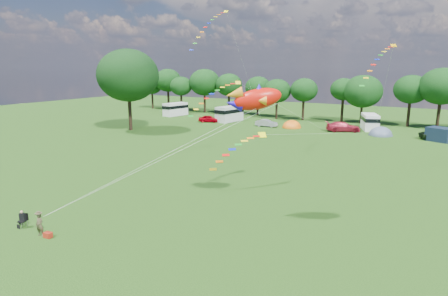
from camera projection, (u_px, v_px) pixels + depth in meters
The scene contains 21 objects.
ground_plane at pixel (162, 230), 24.36m from camera, with size 180.00×180.00×0.00m, color black.
tree_line at pixel (384, 90), 66.62m from camera, with size 102.98×10.98×10.27m.
big_tree at pixel (128, 75), 60.89m from camera, with size 10.00×10.00×13.28m.
car_a at pixel (209, 119), 71.56m from camera, with size 1.57×3.98×1.33m, color #A6000C.
car_b at pixel (266, 123), 66.14m from camera, with size 1.36×3.65×1.29m, color #929399.
car_c at pixel (343, 127), 61.26m from camera, with size 2.21×5.25×1.58m, color #A91E32.
car_d at pixel (437, 135), 54.35m from camera, with size 2.16×4.77×1.30m, color black.
campervan_a at pixel (175, 109), 81.11m from camera, with size 3.20×5.84×2.72m.
campervan_b at pixel (229, 113), 72.42m from camera, with size 3.45×6.28×2.92m.
campervan_c at pixel (370, 121), 62.95m from camera, with size 3.89×5.77×2.61m.
tent_orange at pixel (292, 128), 65.26m from camera, with size 3.32×3.63×2.60m.
tent_greyblue at pixel (380, 135), 57.98m from camera, with size 3.60×3.94×2.68m.
awning_navy at pixel (440, 134), 53.24m from camera, with size 3.14×2.55×1.96m, color #132135.
kite_flyer at pixel (40, 225), 23.42m from camera, with size 0.55×0.36×1.50m, color brown.
camp_chair at pixel (23, 217), 24.77m from camera, with size 0.60×0.62×1.16m.
kite_bag at pixel (48, 235), 23.30m from camera, with size 0.50×0.33×0.35m, color #A22514.
fish_kite at pixel (253, 99), 25.20m from camera, with size 3.96×2.99×2.15m.
streamer_kite_a at pixel (211, 24), 53.00m from camera, with size 3.37×5.48×5.77m.
streamer_kite_b at pixel (218, 93), 41.20m from camera, with size 4.29×4.65×3.80m.
streamer_kite_c at pixel (243, 145), 32.75m from camera, with size 3.28×5.05×2.84m.
streamer_kite_d at pixel (381, 58), 38.23m from camera, with size 2.62×4.96×4.26m.
Camera 1 is at (15.02, -17.43, 10.45)m, focal length 30.00 mm.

